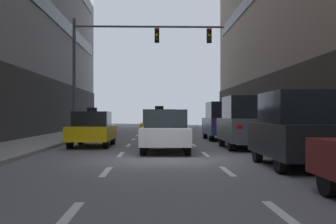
{
  "coord_description": "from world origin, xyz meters",
  "views": [
    {
      "loc": [
        -0.31,
        -14.48,
        1.45
      ],
      "look_at": [
        0.66,
        18.26,
        1.64
      ],
      "focal_mm": 48.36,
      "sensor_mm": 36.0,
      "label": 1
    }
  ],
  "objects_px": {
    "taxi_driving_0": "(93,129)",
    "traffic_signal_0": "(125,52)",
    "taxi_driving_2": "(159,126)",
    "car_parked_1": "(296,130)",
    "car_parked_3": "(222,121)",
    "car_driving_1": "(166,131)",
    "car_parked_2": "(246,123)"
  },
  "relations": [
    {
      "from": "taxi_driving_0",
      "to": "traffic_signal_0",
      "type": "relative_size",
      "value": 0.48
    },
    {
      "from": "taxi_driving_0",
      "to": "taxi_driving_2",
      "type": "xyz_separation_m",
      "value": [
        3.06,
        3.71,
        0.07
      ]
    },
    {
      "from": "car_parked_1",
      "to": "traffic_signal_0",
      "type": "height_order",
      "value": "traffic_signal_0"
    },
    {
      "from": "taxi_driving_0",
      "to": "traffic_signal_0",
      "type": "xyz_separation_m",
      "value": [
        1.07,
        6.03,
        4.32
      ]
    },
    {
      "from": "car_parked_3",
      "to": "traffic_signal_0",
      "type": "relative_size",
      "value": 0.5
    },
    {
      "from": "taxi_driving_0",
      "to": "taxi_driving_2",
      "type": "relative_size",
      "value": 0.93
    },
    {
      "from": "car_parked_3",
      "to": "taxi_driving_2",
      "type": "bearing_deg",
      "value": -156.95
    },
    {
      "from": "car_driving_1",
      "to": "car_parked_3",
      "type": "bearing_deg",
      "value": 67.64
    },
    {
      "from": "car_parked_1",
      "to": "car_parked_2",
      "type": "relative_size",
      "value": 0.93
    },
    {
      "from": "car_parked_1",
      "to": "car_parked_3",
      "type": "xyz_separation_m",
      "value": [
        0.0,
        13.49,
        0.05
      ]
    },
    {
      "from": "car_parked_3",
      "to": "car_parked_2",
      "type": "bearing_deg",
      "value": -90.0
    },
    {
      "from": "taxi_driving_0",
      "to": "car_parked_3",
      "type": "xyz_separation_m",
      "value": [
        6.7,
        5.26,
        0.29
      ]
    },
    {
      "from": "car_parked_3",
      "to": "car_parked_1",
      "type": "bearing_deg",
      "value": -90.0
    },
    {
      "from": "car_parked_1",
      "to": "car_parked_2",
      "type": "bearing_deg",
      "value": 90.0
    },
    {
      "from": "car_parked_1",
      "to": "car_parked_3",
      "type": "bearing_deg",
      "value": 90.0
    },
    {
      "from": "taxi_driving_2",
      "to": "traffic_signal_0",
      "type": "relative_size",
      "value": 0.52
    },
    {
      "from": "car_driving_1",
      "to": "car_parked_1",
      "type": "relative_size",
      "value": 1.03
    },
    {
      "from": "taxi_driving_2",
      "to": "car_parked_1",
      "type": "height_order",
      "value": "car_parked_1"
    },
    {
      "from": "car_parked_1",
      "to": "car_parked_3",
      "type": "distance_m",
      "value": 13.49
    },
    {
      "from": "taxi_driving_2",
      "to": "car_parked_2",
      "type": "relative_size",
      "value": 1.0
    },
    {
      "from": "traffic_signal_0",
      "to": "taxi_driving_2",
      "type": "bearing_deg",
      "value": -49.4
    },
    {
      "from": "taxi_driving_0",
      "to": "car_driving_1",
      "type": "distance_m",
      "value": 4.52
    },
    {
      "from": "taxi_driving_2",
      "to": "car_parked_3",
      "type": "bearing_deg",
      "value": 23.05
    },
    {
      "from": "car_parked_2",
      "to": "traffic_signal_0",
      "type": "height_order",
      "value": "traffic_signal_0"
    },
    {
      "from": "car_parked_2",
      "to": "car_parked_1",
      "type": "bearing_deg",
      "value": -90.0
    },
    {
      "from": "car_driving_1",
      "to": "car_parked_2",
      "type": "distance_m",
      "value": 3.9
    },
    {
      "from": "car_parked_1",
      "to": "car_parked_2",
      "type": "xyz_separation_m",
      "value": [
        0.0,
        6.85,
        0.08
      ]
    },
    {
      "from": "taxi_driving_2",
      "to": "car_parked_3",
      "type": "distance_m",
      "value": 3.96
    },
    {
      "from": "taxi_driving_2",
      "to": "traffic_signal_0",
      "type": "height_order",
      "value": "traffic_signal_0"
    },
    {
      "from": "car_driving_1",
      "to": "traffic_signal_0",
      "type": "bearing_deg",
      "value": 103.29
    },
    {
      "from": "taxi_driving_2",
      "to": "traffic_signal_0",
      "type": "xyz_separation_m",
      "value": [
        -1.99,
        2.32,
        4.26
      ]
    },
    {
      "from": "taxi_driving_2",
      "to": "car_parked_2",
      "type": "bearing_deg",
      "value": -54.45
    }
  ]
}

